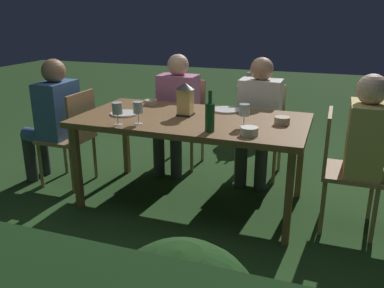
{
  "coord_description": "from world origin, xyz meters",
  "views": [
    {
      "loc": [
        -1.05,
        2.94,
        1.55
      ],
      "look_at": [
        0.0,
        0.0,
        0.52
      ],
      "focal_mm": 37.99,
      "sensor_mm": 36.0,
      "label": 1
    }
  ],
  "objects_px": {
    "side_table": "(256,103)",
    "person_in_blue": "(53,116)",
    "person_in_pink": "(176,108)",
    "bowl_olives": "(249,131)",
    "person_in_cream": "(258,115)",
    "bowl_salad": "(282,120)",
    "lantern_centerpiece": "(185,97)",
    "bowl_bread": "(151,102)",
    "wine_glass_b": "(117,109)",
    "chair_side_left_a": "(261,125)",
    "dining_table": "(192,124)",
    "chair_head_far": "(72,134)",
    "ice_bucket": "(257,78)",
    "plate_a": "(226,110)",
    "plate_b": "(125,114)",
    "wine_glass_c": "(138,109)",
    "person_in_mustard": "(374,148)",
    "chair_side_left_b": "(183,118)",
    "green_bottle_on_table": "(210,116)",
    "chair_head_near": "(342,165)",
    "wine_glass_a": "(244,111)"
  },
  "relations": [
    {
      "from": "dining_table",
      "to": "bowl_olives",
      "type": "xyz_separation_m",
      "value": [
        -0.53,
        0.32,
        0.08
      ]
    },
    {
      "from": "chair_side_left_a",
      "to": "wine_glass_a",
      "type": "xyz_separation_m",
      "value": [
        -0.04,
        0.99,
        0.37
      ]
    },
    {
      "from": "person_in_cream",
      "to": "plate_b",
      "type": "relative_size",
      "value": 5.01
    },
    {
      "from": "person_in_blue",
      "to": "person_in_cream",
      "type": "distance_m",
      "value": 1.88
    },
    {
      "from": "green_bottle_on_table",
      "to": "bowl_salad",
      "type": "relative_size",
      "value": 2.52
    },
    {
      "from": "chair_head_far",
      "to": "green_bottle_on_table",
      "type": "distance_m",
      "value": 1.48
    },
    {
      "from": "chair_side_left_a",
      "to": "wine_glass_b",
      "type": "relative_size",
      "value": 5.15
    },
    {
      "from": "wine_glass_c",
      "to": "plate_b",
      "type": "xyz_separation_m",
      "value": [
        0.24,
        -0.22,
        -0.11
      ]
    },
    {
      "from": "person_in_cream",
      "to": "ice_bucket",
      "type": "distance_m",
      "value": 1.51
    },
    {
      "from": "plate_a",
      "to": "side_table",
      "type": "bearing_deg",
      "value": -86.94
    },
    {
      "from": "dining_table",
      "to": "person_in_mustard",
      "type": "height_order",
      "value": "person_in_mustard"
    },
    {
      "from": "bowl_olives",
      "to": "ice_bucket",
      "type": "xyz_separation_m",
      "value": [
        0.43,
        -2.47,
        -0.04
      ]
    },
    {
      "from": "dining_table",
      "to": "plate_b",
      "type": "relative_size",
      "value": 7.86
    },
    {
      "from": "side_table",
      "to": "green_bottle_on_table",
      "type": "bearing_deg",
      "value": 93.4
    },
    {
      "from": "person_in_blue",
      "to": "person_in_mustard",
      "type": "xyz_separation_m",
      "value": [
        -2.69,
        0.0,
        0.0
      ]
    },
    {
      "from": "person_in_pink",
      "to": "lantern_centerpiece",
      "type": "relative_size",
      "value": 4.34
    },
    {
      "from": "chair_side_left_b",
      "to": "plate_b",
      "type": "height_order",
      "value": "chair_side_left_b"
    },
    {
      "from": "bowl_bread",
      "to": "side_table",
      "type": "relative_size",
      "value": 0.19
    },
    {
      "from": "chair_side_left_b",
      "to": "person_in_pink",
      "type": "bearing_deg",
      "value": 90.0
    },
    {
      "from": "person_in_pink",
      "to": "wine_glass_b",
      "type": "height_order",
      "value": "person_in_pink"
    },
    {
      "from": "wine_glass_c",
      "to": "person_in_cream",
      "type": "bearing_deg",
      "value": -126.22
    },
    {
      "from": "person_in_cream",
      "to": "plate_a",
      "type": "xyz_separation_m",
      "value": [
        0.21,
        0.36,
        0.11
      ]
    },
    {
      "from": "person_in_blue",
      "to": "person_in_cream",
      "type": "xyz_separation_m",
      "value": [
        -1.75,
        -0.67,
        0.0
      ]
    },
    {
      "from": "chair_head_far",
      "to": "ice_bucket",
      "type": "xyz_separation_m",
      "value": [
        -1.25,
        -2.15,
        0.24
      ]
    },
    {
      "from": "person_in_pink",
      "to": "person_in_mustard",
      "type": "distance_m",
      "value": 1.88
    },
    {
      "from": "bowl_bread",
      "to": "plate_a",
      "type": "bearing_deg",
      "value": -179.6
    },
    {
      "from": "plate_b",
      "to": "bowl_bread",
      "type": "relative_size",
      "value": 1.94
    },
    {
      "from": "green_bottle_on_table",
      "to": "chair_head_near",
      "type": "bearing_deg",
      "value": -160.45
    },
    {
      "from": "plate_b",
      "to": "bowl_salad",
      "type": "relative_size",
      "value": 1.99
    },
    {
      "from": "dining_table",
      "to": "chair_side_left_a",
      "type": "distance_m",
      "value": 0.98
    },
    {
      "from": "chair_side_left_a",
      "to": "side_table",
      "type": "height_order",
      "value": "chair_side_left_a"
    },
    {
      "from": "wine_glass_c",
      "to": "person_in_blue",
      "type": "bearing_deg",
      "value": -16.77
    },
    {
      "from": "chair_side_left_a",
      "to": "chair_head_near",
      "type": "bearing_deg",
      "value": 130.7
    },
    {
      "from": "dining_table",
      "to": "bowl_salad",
      "type": "relative_size",
      "value": 15.66
    },
    {
      "from": "bowl_bread",
      "to": "wine_glass_b",
      "type": "bearing_deg",
      "value": 94.76
    },
    {
      "from": "person_in_blue",
      "to": "green_bottle_on_table",
      "type": "distance_m",
      "value": 1.64
    },
    {
      "from": "wine_glass_c",
      "to": "ice_bucket",
      "type": "relative_size",
      "value": 0.49
    },
    {
      "from": "lantern_centerpiece",
      "to": "plate_b",
      "type": "height_order",
      "value": "lantern_centerpiece"
    },
    {
      "from": "chair_side_left_a",
      "to": "wine_glass_c",
      "type": "bearing_deg",
      "value": 58.59
    },
    {
      "from": "person_in_pink",
      "to": "bowl_olives",
      "type": "relative_size",
      "value": 9.41
    },
    {
      "from": "green_bottle_on_table",
      "to": "chair_head_far",
      "type": "bearing_deg",
      "value": -12.94
    },
    {
      "from": "chair_head_far",
      "to": "lantern_centerpiece",
      "type": "distance_m",
      "value": 1.15
    },
    {
      "from": "lantern_centerpiece",
      "to": "green_bottle_on_table",
      "type": "xyz_separation_m",
      "value": [
        -0.32,
        0.37,
        -0.04
      ]
    },
    {
      "from": "person_in_blue",
      "to": "plate_a",
      "type": "relative_size",
      "value": 4.72
    },
    {
      "from": "bowl_salad",
      "to": "ice_bucket",
      "type": "bearing_deg",
      "value": -74.15
    },
    {
      "from": "chair_side_left_b",
      "to": "ice_bucket",
      "type": "xyz_separation_m",
      "value": [
        -0.51,
        -1.28,
        0.24
      ]
    },
    {
      "from": "side_table",
      "to": "person_in_blue",
      "type": "bearing_deg",
      "value": 56.07
    },
    {
      "from": "person_in_cream",
      "to": "dining_table",
      "type": "bearing_deg",
      "value": 58.79
    },
    {
      "from": "person_in_cream",
      "to": "bowl_salad",
      "type": "relative_size",
      "value": 9.98
    },
    {
      "from": "chair_head_near",
      "to": "lantern_centerpiece",
      "type": "xyz_separation_m",
      "value": [
        1.22,
        -0.05,
        0.4
      ]
    }
  ]
}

